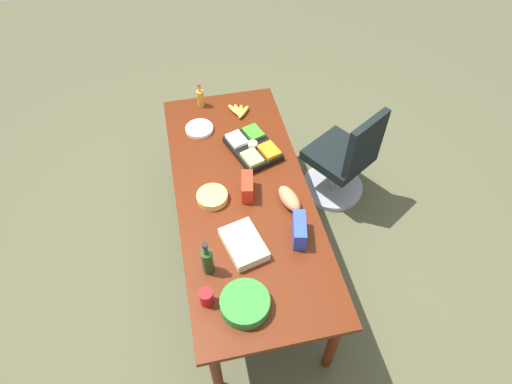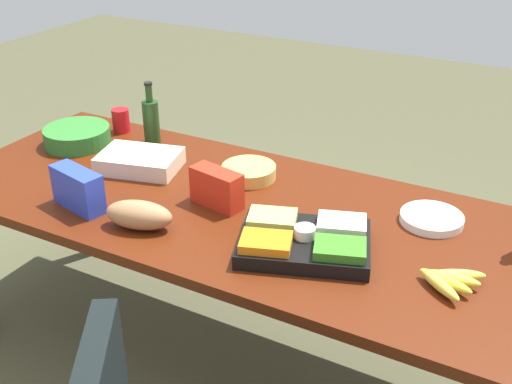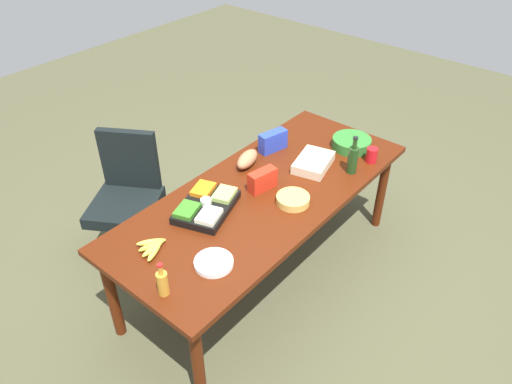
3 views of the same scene
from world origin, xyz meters
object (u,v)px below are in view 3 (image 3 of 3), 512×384
Objects in this scene: dressing_bottle at (163,282)px; red_solo_cup at (372,155)px; chip_bowl at (293,200)px; banana_bunch at (153,247)px; wine_bottle at (353,159)px; chip_bag_red at (262,180)px; bread_loaf at (247,159)px; veggie_tray at (206,206)px; salad_bowl at (352,143)px; chip_bag_blue at (273,141)px; office_chair at (129,209)px; sheet_cake at (313,163)px; paper_plate_stack at (214,263)px; conference_table at (264,200)px.

red_solo_cup is at bearing 173.54° from dressing_bottle.
red_solo_cup is 0.77m from chip_bowl.
wine_bottle is (-1.42, 0.46, 0.08)m from banana_bunch.
banana_bunch is at bearing -6.89° from chip_bag_red.
chip_bag_red reaches higher than banana_bunch.
bread_loaf is 0.30m from chip_bag_red.
veggie_tray is at bearing -23.97° from red_solo_cup.
chip_bag_red is (0.84, -0.18, 0.03)m from salad_bowl.
chip_bag_blue is at bearing -130.40° from chip_bowl.
chip_bag_red is (0.15, 0.26, 0.02)m from bread_loaf.
salad_bowl is 0.86m from chip_bag_red.
veggie_tray is at bearing -26.54° from wine_bottle.
office_chair is 1.13m from chip_bag_red.
bread_loaf is (0.29, -0.38, 0.02)m from sheet_cake.
chip_bag_blue reaches higher than chip_bowl.
wine_bottle is at bearing 175.15° from paper_plate_stack.
chip_bag_red reaches higher than red_solo_cup.
chip_bag_blue reaches higher than red_solo_cup.
chip_bag_red is (-0.02, -0.03, 0.14)m from conference_table.
chip_bag_red is at bearing -32.64° from wine_bottle.
veggie_tray reaches higher than salad_bowl.
chip_bag_blue reaches higher than sheet_cake.
dressing_bottle is (0.64, 0.32, 0.04)m from veggie_tray.
paper_plate_stack reaches higher than conference_table.
dressing_bottle reaches higher than veggie_tray.
red_solo_cup is 0.50× the size of chip_bag_blue.
paper_plate_stack is 0.73m from chip_bowl.
chip_bowl is (-0.47, 1.18, 0.40)m from office_chair.
conference_table is 0.48m from sheet_cake.
conference_table is 4.57× the size of veggie_tray.
salad_bowl is at bearing 170.40° from banana_bunch.
conference_table is 1.05m from dressing_bottle.
wine_bottle reaches higher than chip_bag_blue.
bread_loaf is 1.09× the size of paper_plate_stack.
bread_loaf is 1.11× the size of chip_bowl.
sheet_cake is 1.60× the size of chip_bag_red.
conference_table is 1.10m from office_chair.
chip_bag_blue is (-1.30, -0.15, 0.05)m from banana_bunch.
conference_table is at bearing 170.75° from banana_bunch.
dressing_bottle is at bearing -5.88° from wine_bottle.
salad_bowl is 1.03× the size of wine_bottle.
banana_bunch is 0.83× the size of bread_loaf.
red_solo_cup is 0.51× the size of chip_bowl.
salad_bowl is at bearing 139.39° from office_chair.
banana_bunch is at bearing 8.90° from bread_loaf.
dressing_bottle is at bearing 10.35° from chip_bag_red.
sheet_cake is at bearing -173.43° from paper_plate_stack.
chip_bag_blue is (-0.43, -0.25, 0.01)m from chip_bag_red.
chip_bag_blue reaches higher than paper_plate_stack.
bread_loaf is at bearing -149.88° from paper_plate_stack.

